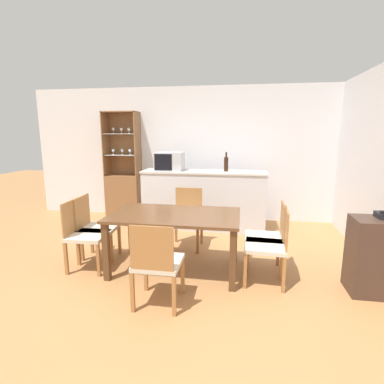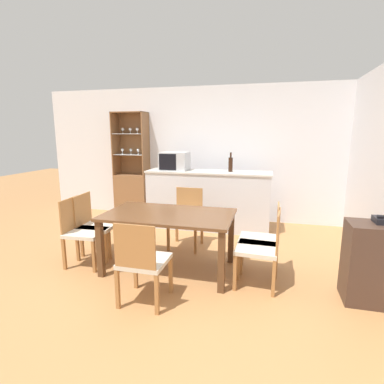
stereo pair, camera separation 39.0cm
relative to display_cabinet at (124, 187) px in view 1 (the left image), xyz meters
name	(u,v)px [view 1 (the left image)]	position (x,y,z in m)	size (l,w,h in m)	color
ground_plane	(167,276)	(1.50, -2.43, -0.61)	(18.00, 18.00, 0.00)	#B27A47
wall_back	(199,154)	(1.50, 0.20, 0.67)	(6.80, 0.06, 2.55)	silver
kitchen_counter	(204,200)	(1.69, -0.49, -0.09)	(2.17, 0.56, 1.03)	silver
display_cabinet	(124,187)	(0.00, 0.00, 0.00)	(0.67, 0.37, 2.08)	brown
dining_table	(175,221)	(1.56, -2.23, 0.02)	(1.56, 0.91, 0.72)	brown
dining_chair_side_left_near	(85,234)	(0.44, -2.37, -0.16)	(0.47, 0.47, 0.87)	beige
dining_chair_side_right_near	(270,245)	(2.68, -2.37, -0.16)	(0.47, 0.47, 0.87)	beige
dining_chair_side_left_far	(95,228)	(0.44, -2.10, -0.16)	(0.47, 0.47, 0.87)	beige
dining_chair_side_right_far	(268,237)	(2.68, -2.10, -0.16)	(0.45, 0.45, 0.87)	beige
dining_chair_head_near	(157,263)	(1.56, -3.03, -0.16)	(0.44, 0.44, 0.87)	beige
dining_chair_head_far	(187,218)	(1.56, -1.44, -0.16)	(0.45, 0.45, 0.87)	beige
microwave	(170,161)	(1.07, -0.48, 0.58)	(0.48, 0.40, 0.32)	#B7BABF
wine_bottle	(226,164)	(2.07, -0.47, 0.55)	(0.07, 0.07, 0.33)	black
side_cabinet	(378,257)	(3.78, -2.43, -0.20)	(0.55, 0.39, 0.82)	#422D23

